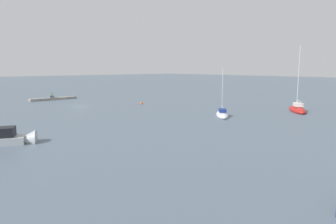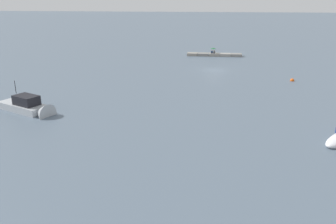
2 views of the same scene
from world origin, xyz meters
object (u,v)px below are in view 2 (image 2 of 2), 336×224
motorboat_grey_mid (30,108)px  mooring_buoy_near (292,80)px  umbrella_open_green (213,48)px  person_seated_blue_right (212,52)px  person_seated_grey_left (214,52)px

motorboat_grey_mid → mooring_buoy_near: motorboat_grey_mid is taller
umbrella_open_green → mooring_buoy_near: umbrella_open_green is taller
person_seated_blue_right → motorboat_grey_mid: 47.77m
umbrella_open_green → person_seated_blue_right: bearing=8.8°
person_seated_grey_left → motorboat_grey_mid: size_ratio=0.09×
person_seated_grey_left → person_seated_blue_right: same height
person_seated_blue_right → umbrella_open_green: umbrella_open_green is taller
mooring_buoy_near → person_seated_blue_right: bearing=-60.9°
person_seated_grey_left → person_seated_blue_right: size_ratio=1.00×
mooring_buoy_near → person_seated_grey_left: bearing=-61.9°
umbrella_open_green → motorboat_grey_mid: 47.96m
person_seated_grey_left → person_seated_blue_right: bearing=3.0°
person_seated_grey_left → mooring_buoy_near: size_ratio=1.16×
motorboat_grey_mid → person_seated_blue_right: bearing=179.6°
person_seated_grey_left → mooring_buoy_near: person_seated_grey_left is taller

